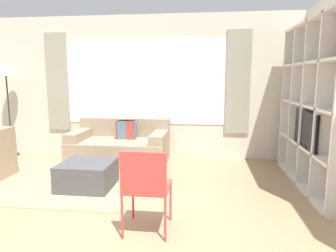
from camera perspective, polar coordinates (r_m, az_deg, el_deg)
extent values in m
plane|color=#9E7F5B|center=(3.08, -17.24, -21.16)|extent=(16.00, 16.00, 0.00)
cube|color=beige|center=(5.84, -4.40, 7.34)|extent=(6.96, 0.07, 2.70)
cube|color=white|center=(5.80, -4.49, 8.31)|extent=(3.17, 0.01, 1.60)
cube|color=#9E9984|center=(6.37, -20.32, 7.85)|extent=(0.44, 0.03, 1.90)
cube|color=#9E9984|center=(5.70, 13.21, 8.08)|extent=(0.44, 0.03, 1.90)
cube|color=tan|center=(4.97, -21.35, -9.42)|extent=(2.69, 2.02, 0.01)
cube|color=silver|center=(4.71, 28.43, 3.47)|extent=(0.02, 2.16, 2.31)
cube|color=silver|center=(4.14, 28.70, 2.80)|extent=(0.39, 0.04, 2.31)
cube|color=silver|center=(4.65, 26.27, 3.56)|extent=(0.39, 0.04, 2.31)
cube|color=silver|center=(5.16, 24.33, 4.16)|extent=(0.39, 0.04, 2.31)
cube|color=silver|center=(5.68, 22.73, 4.65)|extent=(0.39, 0.04, 2.31)
cube|color=silver|center=(4.87, 25.31, -9.88)|extent=(0.39, 2.16, 0.04)
cube|color=silver|center=(4.73, 25.78, -3.43)|extent=(0.39, 2.16, 0.04)
cube|color=silver|center=(4.65, 26.27, 3.56)|extent=(0.39, 2.16, 0.04)
cube|color=silver|center=(4.64, 26.79, 10.69)|extent=(0.39, 2.16, 0.04)
cube|color=silver|center=(4.69, 27.31, 17.53)|extent=(0.39, 2.16, 0.04)
cube|color=black|center=(4.48, 24.78, -0.58)|extent=(0.04, 0.87, 0.49)
cube|color=black|center=(4.53, 24.82, -3.47)|extent=(0.10, 0.24, 0.03)
cube|color=white|center=(3.96, 29.30, -4.53)|extent=(0.08, 0.08, 0.16)
cube|color=#388947|center=(4.62, 26.11, -9.65)|extent=(0.08, 0.08, 0.17)
cube|color=gray|center=(5.52, -9.24, -4.80)|extent=(1.72, 0.98, 0.42)
cube|color=gray|center=(5.82, -8.24, -0.19)|extent=(1.72, 0.18, 0.35)
cube|color=gray|center=(5.71, -16.46, -1.61)|extent=(0.24, 0.92, 0.16)
cube|color=gray|center=(5.30, -1.62, -2.05)|extent=(0.24, 0.92, 0.16)
cube|color=slate|center=(5.53, -7.84, -0.71)|extent=(0.35, 0.16, 0.34)
cube|color=#AD3D33|center=(5.53, -8.09, -0.71)|extent=(0.34, 0.13, 0.34)
cube|color=#47474C|center=(4.40, -15.13, -9.01)|extent=(0.72, 0.68, 0.37)
cylinder|color=black|center=(6.79, -27.48, -4.83)|extent=(0.26, 0.26, 0.02)
cylinder|color=#2D2D30|center=(6.66, -27.98, 1.76)|extent=(0.03, 0.03, 1.55)
cone|color=silver|center=(6.62, -28.57, 9.54)|extent=(0.34, 0.34, 0.26)
cylinder|color=#CC3D38|center=(3.33, 0.50, -14.09)|extent=(0.02, 0.02, 0.44)
cylinder|color=#CC3D38|center=(3.40, -6.69, -13.66)|extent=(0.02, 0.02, 0.44)
cylinder|color=#CC3D38|center=(2.94, -0.52, -17.43)|extent=(0.02, 0.02, 0.44)
cylinder|color=#CC3D38|center=(3.02, -8.73, -16.81)|extent=(0.02, 0.02, 0.44)
cube|color=#CC3D38|center=(3.08, -3.90, -11.50)|extent=(0.44, 0.46, 0.02)
cube|color=#CC3D38|center=(2.81, -4.77, -8.95)|extent=(0.44, 0.02, 0.40)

